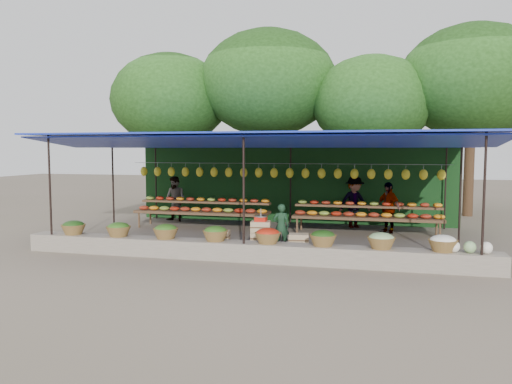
% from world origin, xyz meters
% --- Properties ---
extents(ground, '(60.00, 60.00, 0.00)m').
position_xyz_m(ground, '(0.00, 0.00, 0.00)').
color(ground, '#665C4B').
rests_on(ground, ground).
extents(stone_curb, '(10.60, 0.55, 0.40)m').
position_xyz_m(stone_curb, '(0.00, -2.75, 0.20)').
color(stone_curb, '#6F6659').
rests_on(stone_curb, ground).
extents(stall_canopy, '(10.80, 6.60, 2.82)m').
position_xyz_m(stall_canopy, '(-0.00, 0.07, 2.67)').
color(stall_canopy, black).
rests_on(stall_canopy, ground).
extents(produce_baskets, '(8.98, 0.58, 0.34)m').
position_xyz_m(produce_baskets, '(-0.10, -2.75, 0.56)').
color(produce_baskets, brown).
rests_on(produce_baskets, stone_curb).
extents(netting_backdrop, '(10.60, 0.06, 2.50)m').
position_xyz_m(netting_backdrop, '(0.00, 3.15, 1.25)').
color(netting_backdrop, '#183F16').
rests_on(netting_backdrop, ground).
extents(tree_row, '(16.51, 5.50, 7.12)m').
position_xyz_m(tree_row, '(0.50, 6.09, 4.70)').
color(tree_row, '#342112').
rests_on(tree_row, ground).
extents(fruit_table_left, '(4.21, 0.95, 0.93)m').
position_xyz_m(fruit_table_left, '(-2.49, 1.35, 0.61)').
color(fruit_table_left, '#4C2C1E').
rests_on(fruit_table_left, ground).
extents(fruit_table_right, '(4.21, 0.95, 0.93)m').
position_xyz_m(fruit_table_right, '(2.51, 1.35, 0.61)').
color(fruit_table_right, '#4C2C1E').
rests_on(fruit_table_right, ground).
extents(crate_counter, '(2.39, 0.40, 0.77)m').
position_xyz_m(crate_counter, '(0.14, -2.01, 0.31)').
color(crate_counter, tan).
rests_on(crate_counter, ground).
extents(weighing_scale, '(0.28, 0.28, 0.30)m').
position_xyz_m(weighing_scale, '(0.17, -2.01, 0.84)').
color(weighing_scale, red).
rests_on(weighing_scale, crate_counter).
extents(vendor_seated, '(0.45, 0.33, 1.11)m').
position_xyz_m(vendor_seated, '(0.50, -1.24, 0.55)').
color(vendor_seated, '#1B3B23').
rests_on(vendor_seated, ground).
extents(customer_left, '(0.85, 0.73, 1.52)m').
position_xyz_m(customer_left, '(-3.89, 2.48, 0.76)').
color(customer_left, slate).
rests_on(customer_left, ground).
extents(customer_mid, '(1.19, 1.03, 1.60)m').
position_xyz_m(customer_mid, '(2.09, 2.52, 0.80)').
color(customer_mid, slate).
rests_on(customer_mid, ground).
extents(customer_right, '(0.88, 0.87, 1.49)m').
position_xyz_m(customer_right, '(3.09, 1.71, 0.75)').
color(customer_right, slate).
rests_on(customer_right, ground).
extents(blue_crate_front, '(0.56, 0.44, 0.30)m').
position_xyz_m(blue_crate_front, '(-4.43, -2.49, 0.15)').
color(blue_crate_front, navy).
rests_on(blue_crate_front, ground).
extents(blue_crate_back, '(0.48, 0.38, 0.26)m').
position_xyz_m(blue_crate_back, '(-3.10, -2.08, 0.13)').
color(blue_crate_back, navy).
rests_on(blue_crate_back, ground).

